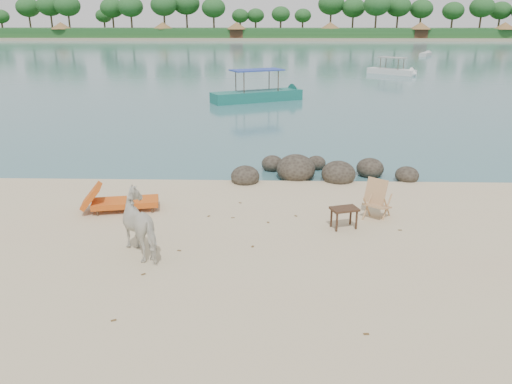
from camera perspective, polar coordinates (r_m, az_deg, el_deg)
water at (r=99.93m, az=1.53°, el=16.10°), size 400.00×400.00×0.00m
far_shore at (r=179.87m, az=1.65°, el=17.39°), size 420.00×90.00×1.40m
far_scenery at (r=146.51m, az=1.64°, el=18.25°), size 420.00×18.00×9.50m
boulders at (r=17.14m, az=6.76°, el=2.35°), size 6.27×2.80×0.99m
cow at (r=11.53m, az=-12.70°, el=-3.69°), size 1.67×1.77×1.42m
side_table at (r=12.92m, az=10.00°, el=-3.08°), size 0.78×0.63×0.54m
lounge_chair at (r=14.36m, az=-14.71°, el=-0.86°), size 2.36×1.22×0.67m
deck_chair at (r=13.69m, az=13.71°, el=-1.04°), size 0.94×0.95×1.00m
boat_near at (r=33.69m, az=0.11°, el=13.24°), size 6.87×4.53×3.36m
boat_mid at (r=53.05m, az=15.31°, el=14.35°), size 4.91×4.65×2.70m
boat_far at (r=83.10m, az=18.81°, el=14.74°), size 3.19×4.82×0.56m
dead_leaves at (r=12.29m, az=-2.33°, el=-5.33°), size 7.61×6.58×0.00m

